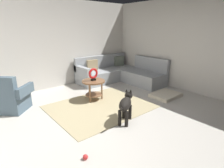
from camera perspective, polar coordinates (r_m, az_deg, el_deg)
The scene contains 11 objects.
ground_plane at distance 4.04m, azimuth 0.54°, elevation -11.37°, with size 6.00×6.00×0.10m, color beige.
wall_back at distance 6.11m, azimuth -17.90°, elevation 11.46°, with size 6.00×0.12×2.70m, color silver.
wall_right at distance 5.91m, azimuth 23.31°, elevation 10.72°, with size 0.12×6.00×2.70m, color silver.
area_rug at distance 4.59m, azimuth -3.71°, elevation -6.94°, with size 2.30×1.90×0.01m, color tan.
sectional_couch at distance 6.57m, azimuth 2.38°, elevation 3.22°, with size 2.20×2.25×0.88m.
armchair at distance 4.83m, azimuth -28.74°, elevation -3.83°, with size 0.99×0.99×0.88m.
side_table at distance 4.88m, azimuth -5.69°, elevation -0.30°, with size 0.60×0.60×0.54m.
torus_sculpture at distance 4.80m, azimuth -5.79°, elevation 3.05°, with size 0.28×0.08×0.33m.
dog_bed_mat at distance 5.42m, azimuth 16.20°, elevation -3.28°, with size 0.80×0.60×0.09m, color beige.
dog at distance 3.78m, azimuth 4.24°, elevation -6.26°, with size 0.74×0.50×0.63m.
dog_toy_ball at distance 2.97m, azimuth -8.19°, elevation -21.33°, with size 0.08×0.08×0.08m, color red.
Camera 1 is at (-2.29, -2.70, 1.89)m, focal length 29.71 mm.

